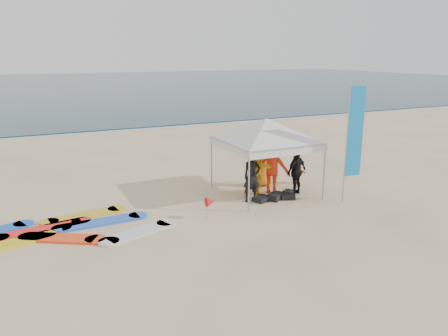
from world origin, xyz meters
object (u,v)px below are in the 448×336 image
at_px(person_black_a, 252,177).
at_px(person_black_b, 296,171).
at_px(person_orange_a, 272,166).
at_px(person_seated, 297,171).
at_px(marker_pennant, 211,202).
at_px(canopy_tent, 267,119).
at_px(person_orange_b, 263,162).
at_px(feather_flag, 354,133).
at_px(person_yellow, 258,170).
at_px(surfboard_spread, 59,230).

relative_size(person_black_a, person_black_b, 1.04).
bearing_deg(person_orange_a, person_seated, -115.47).
distance_m(person_black_b, marker_pennant, 3.63).
xyz_separation_m(person_black_b, marker_pennant, (-3.53, -0.81, -0.30)).
relative_size(person_black_b, marker_pennant, 2.50).
bearing_deg(person_seated, canopy_tent, 114.18).
distance_m(person_black_b, canopy_tent, 2.07).
distance_m(person_black_b, person_orange_b, 1.42).
xyz_separation_m(person_seated, feather_flag, (0.38, -2.44, 1.78)).
height_order(person_orange_a, feather_flag, feather_flag).
bearing_deg(marker_pennant, person_orange_a, 24.72).
bearing_deg(feather_flag, marker_pennant, 173.03).
bearing_deg(person_orange_b, feather_flag, 112.71).
height_order(person_black_a, feather_flag, feather_flag).
distance_m(person_black_a, person_yellow, 0.53).
xyz_separation_m(person_yellow, person_seated, (2.10, 0.75, -0.48)).
bearing_deg(person_black_a, person_black_b, 0.27).
distance_m(feather_flag, surfboard_spread, 9.17).
bearing_deg(marker_pennant, person_seated, 23.50).
bearing_deg(feather_flag, person_black_b, 129.62).
distance_m(person_seated, surfboard_spread, 8.49).
bearing_deg(person_yellow, marker_pennant, -140.92).
distance_m(person_orange_b, marker_pennant, 3.69).
bearing_deg(person_orange_b, person_orange_a, 73.76).
bearing_deg(person_yellow, person_orange_a, 28.84).
relative_size(person_yellow, person_black_b, 1.18).
relative_size(person_black_a, person_orange_a, 0.87).
relative_size(person_yellow, feather_flag, 0.49).
bearing_deg(person_yellow, person_orange_b, 63.78).
xyz_separation_m(person_black_b, canopy_tent, (-0.91, 0.53, 1.78)).
xyz_separation_m(person_black_a, person_orange_a, (1.10, 0.54, 0.12)).
height_order(person_black_b, surfboard_spread, person_black_b).
bearing_deg(person_seated, person_black_b, 150.83).
xyz_separation_m(person_orange_a, person_seated, (1.40, 0.54, -0.49)).
xyz_separation_m(person_seated, canopy_tent, (-1.67, -0.52, 2.11)).
bearing_deg(person_seated, marker_pennant, 120.38).
bearing_deg(marker_pennant, person_orange_b, 35.45).
bearing_deg(person_black_a, person_orange_a, 25.72).
xyz_separation_m(person_orange_a, person_orange_b, (0.10, 0.80, -0.06)).
xyz_separation_m(person_seated, marker_pennant, (-4.29, -1.87, 0.03)).
distance_m(person_black_b, feather_flag, 2.31).
relative_size(person_orange_b, marker_pennant, 2.78).
bearing_deg(person_yellow, person_black_b, -0.86).
height_order(feather_flag, surfboard_spread, feather_flag).
height_order(marker_pennant, surfboard_spread, marker_pennant).
relative_size(person_black_b, person_orange_b, 0.90).
height_order(canopy_tent, marker_pennant, canopy_tent).
bearing_deg(person_black_a, person_yellow, 39.16).
xyz_separation_m(person_black_a, canopy_tent, (0.83, 0.56, 1.75)).
bearing_deg(feather_flag, person_black_a, 154.78).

